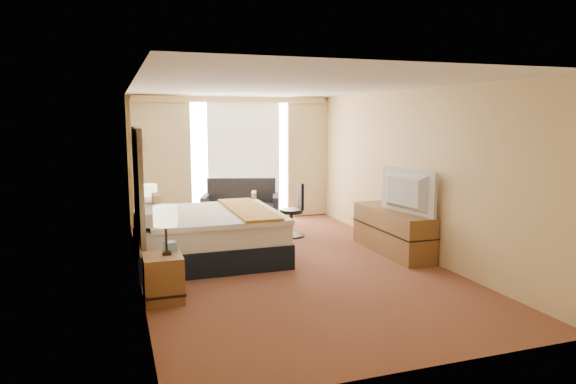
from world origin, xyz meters
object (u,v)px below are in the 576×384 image
object	(u,v)px
media_dresser	(392,231)
floor_lamp	(139,165)
nightstand_right	(149,233)
television	(402,192)
lamp_right	(149,192)
desk_chair	(294,213)
lamp_left	(165,217)
loveseat	(241,211)
bed	(207,235)
nightstand_left	(163,278)

from	to	relation	value
media_dresser	floor_lamp	size ratio (longest dim) A/B	1.02
nightstand_right	television	size ratio (longest dim) A/B	0.47
floor_lamp	lamp_right	xyz separation A→B (m)	(0.06, -1.92, -0.27)
nightstand_right	desk_chair	distance (m)	2.59
lamp_right	floor_lamp	bearing A→B (deg)	91.67
floor_lamp	lamp_left	bearing A→B (deg)	-88.93
lamp_left	lamp_right	bearing A→B (deg)	90.60
loveseat	bed	bearing A→B (deg)	-98.37
nightstand_left	television	world-z (taller)	television
nightstand_left	bed	xyz separation A→B (m)	(0.81, 1.62, 0.11)
media_dresser	lamp_right	world-z (taller)	lamp_right
media_dresser	lamp_left	bearing A→B (deg)	-164.15
lamp_left	nightstand_left	bearing A→B (deg)	-164.83
bed	television	distance (m)	3.05
media_dresser	desk_chair	bearing A→B (deg)	125.14
floor_lamp	loveseat	bearing A→B (deg)	-15.34
nightstand_right	floor_lamp	world-z (taller)	floor_lamp
nightstand_right	media_dresser	size ratio (longest dim) A/B	0.31
nightstand_right	loveseat	bearing A→B (deg)	35.21
desk_chair	lamp_left	bearing A→B (deg)	-124.48
loveseat	desk_chair	xyz separation A→B (m)	(0.71, -1.19, 0.13)
floor_lamp	lamp_right	bearing A→B (deg)	-88.33
nightstand_left	bed	size ratio (longest dim) A/B	0.26
lamp_right	television	world-z (taller)	television
bed	television	bearing A→B (deg)	-17.63
nightstand_right	lamp_right	xyz separation A→B (m)	(0.03, -0.07, 0.69)
nightstand_right	media_dresser	xyz separation A→B (m)	(3.70, -1.45, 0.07)
media_dresser	lamp_left	distance (m)	3.85
bed	lamp_left	xyz separation A→B (m)	(-0.76, -1.61, 0.62)
nightstand_left	lamp_right	distance (m)	2.53
media_dresser	loveseat	distance (m)	3.32
floor_lamp	television	world-z (taller)	floor_lamp
lamp_right	desk_chair	bearing A→B (deg)	4.42
nightstand_left	loveseat	distance (m)	4.26
nightstand_left	nightstand_right	world-z (taller)	same
nightstand_left	nightstand_right	size ratio (longest dim) A/B	1.00
bed	lamp_left	distance (m)	1.88
desk_chair	lamp_right	xyz separation A→B (m)	(-2.56, -0.20, 0.53)
nightstand_right	lamp_left	xyz separation A→B (m)	(0.05, -2.49, 0.73)
bed	lamp_left	size ratio (longest dim) A/B	3.64
desk_chair	lamp_left	xyz separation A→B (m)	(-2.54, -2.62, 0.57)
loveseat	desk_chair	distance (m)	1.39
nightstand_left	media_dresser	bearing A→B (deg)	15.84
bed	nightstand_left	bearing A→B (deg)	-116.52
bed	loveseat	size ratio (longest dim) A/B	1.28
floor_lamp	lamp_left	size ratio (longest dim) A/B	2.98
bed	floor_lamp	distance (m)	2.98
loveseat	nightstand_right	bearing A→B (deg)	-127.27
floor_lamp	television	distance (m)	5.18
loveseat	desk_chair	world-z (taller)	desk_chair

